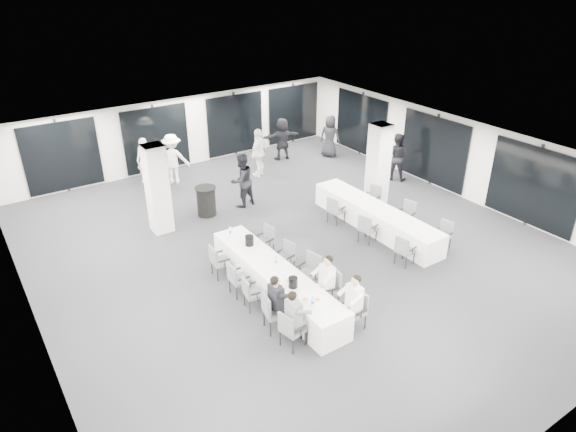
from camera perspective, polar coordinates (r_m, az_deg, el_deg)
name	(u,v)px	position (r m, az deg, el deg)	size (l,w,h in m)	color
room	(297,185)	(15.86, 0.96, 3.46)	(14.04, 16.04, 2.84)	#26272C
column_left	(157,189)	(16.04, -14.30, 2.91)	(0.60, 0.60, 2.80)	silver
column_right	(378,164)	(17.76, 10.01, 5.72)	(0.60, 0.60, 2.80)	silver
banquet_table_main	(275,281)	(13.04, -1.40, -7.26)	(0.90, 5.00, 0.75)	silver
banquet_table_side	(375,218)	(16.30, 9.66, -0.21)	(0.90, 5.00, 0.75)	silver
cocktail_table	(206,201)	(17.11, -9.07, 1.67)	(0.71, 0.71, 0.98)	black
chair_main_left_near	(290,328)	(11.33, 0.24, -12.34)	(0.54, 0.58, 0.92)	#4C4F54
chair_main_left_second	(272,310)	(11.79, -1.80, -10.39)	(0.58, 0.61, 0.98)	#4C4F54
chair_main_left_mid	(251,292)	(12.50, -4.16, -8.38)	(0.49, 0.53, 0.86)	#4C4F54
chair_main_left_fourth	(237,277)	(12.98, -5.73, -6.81)	(0.47, 0.53, 0.91)	#4C4F54
chair_main_left_far	(218,260)	(13.75, -7.79, -4.82)	(0.49, 0.54, 0.92)	#4C4F54
chair_main_right_near	(357,308)	(12.00, 7.64, -10.11)	(0.47, 0.53, 0.91)	#4C4F54
chair_main_right_second	(330,286)	(12.56, 4.74, -7.75)	(0.59, 0.63, 1.00)	#4C4F54
chair_main_right_mid	(310,270)	(13.10, 2.46, -6.04)	(0.60, 0.64, 1.01)	#4C4F54
chair_main_right_fourth	(286,255)	(13.87, -0.18, -4.38)	(0.53, 0.55, 0.87)	#4C4F54
chair_main_right_far	(266,239)	(14.62, -2.44, -2.56)	(0.53, 0.57, 0.90)	#4C4F54
chair_side_left_near	(404,249)	(14.48, 12.75, -3.60)	(0.51, 0.55, 0.89)	#4C4F54
chair_side_left_mid	(367,227)	(15.40, 8.73, -1.24)	(0.56, 0.58, 0.91)	#4C4F54
chair_side_left_far	(335,209)	(16.39, 5.22, 0.80)	(0.54, 0.57, 0.91)	#4C4F54
chair_side_right_near	(444,233)	(15.62, 16.94, -1.84)	(0.50, 0.53, 0.86)	#4C4F54
chair_side_right_mid	(407,213)	(16.44, 13.10, 0.28)	(0.55, 0.58, 0.92)	#4C4F54
chair_side_right_far	(373,197)	(17.41, 9.44, 2.11)	(0.53, 0.56, 0.88)	#4C4F54
seated_guest_a	(296,314)	(11.24, 0.89, -10.87)	(0.50, 0.38, 1.44)	slate
seated_guest_b	(278,299)	(11.70, -1.08, -9.15)	(0.50, 0.38, 1.44)	black
seated_guest_c	(352,300)	(11.73, 7.13, -9.26)	(0.50, 0.38, 1.44)	white
seated_guest_d	(325,279)	(12.35, 4.11, -7.05)	(0.50, 0.38, 1.44)	white
standing_guest_a	(161,167)	(18.92, -13.98, 5.30)	(0.72, 0.58, 1.97)	white
standing_guest_b	(242,177)	(17.38, -5.18, 4.35)	(1.03, 0.63, 2.13)	black
standing_guest_c	(172,156)	(19.69, -12.72, 6.56)	(1.38, 0.70, 2.14)	white
standing_guest_d	(259,149)	(19.91, -3.25, 7.40)	(1.26, 0.70, 2.13)	white
standing_guest_e	(330,134)	(22.01, 4.69, 9.12)	(0.97, 0.59, 2.02)	black
standing_guest_f	(282,136)	(21.63, -0.66, 8.87)	(1.84, 0.71, 2.01)	black
standing_guest_g	(145,158)	(20.03, -15.65, 6.26)	(0.71, 0.57, 1.94)	white
standing_guest_h	(397,154)	(19.95, 11.97, 6.81)	(1.00, 0.61, 2.08)	black
ice_bucket_near	(293,282)	(12.11, 0.56, -7.38)	(0.22, 0.22, 0.25)	black
ice_bucket_far	(249,240)	(13.81, -4.32, -2.73)	(0.24, 0.24, 0.27)	black
water_bottle_a	(313,301)	(11.55, 2.76, -9.43)	(0.07, 0.07, 0.22)	silver
water_bottle_b	(276,260)	(12.97, -1.36, -4.96)	(0.06, 0.06, 0.20)	silver
water_bottle_c	(230,231)	(14.37, -6.43, -1.65)	(0.08, 0.08, 0.24)	silver
plate_a	(305,300)	(11.75, 1.90, -9.27)	(0.22, 0.22, 0.03)	white
plate_b	(317,300)	(11.76, 3.26, -9.27)	(0.18, 0.18, 0.03)	white
plate_c	(288,281)	(12.36, 0.02, -7.21)	(0.22, 0.22, 0.03)	white
wine_glass	(334,301)	(11.55, 5.19, -9.41)	(0.07, 0.07, 0.18)	silver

